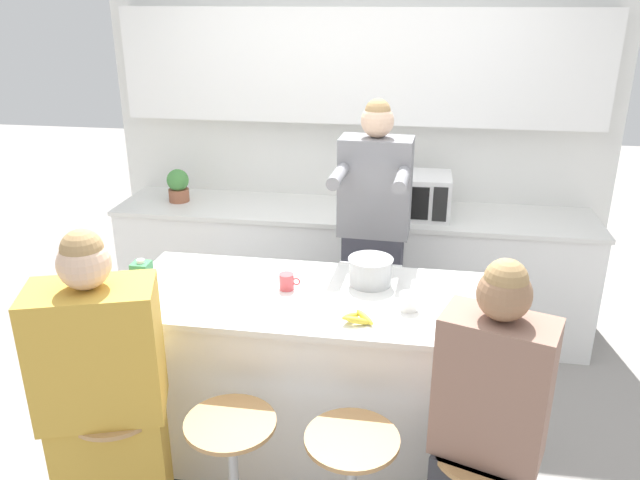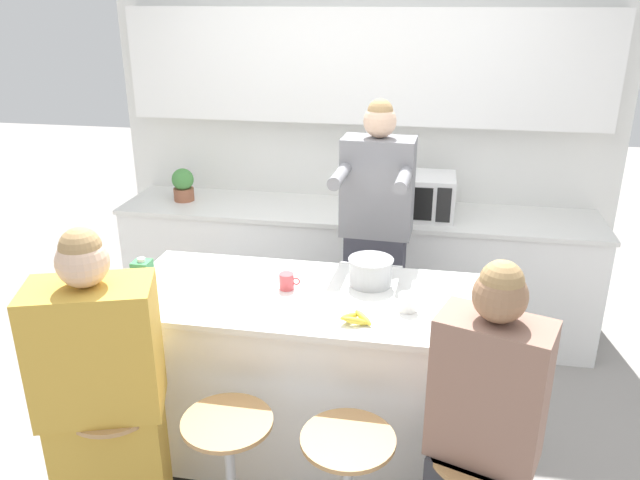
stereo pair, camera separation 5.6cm
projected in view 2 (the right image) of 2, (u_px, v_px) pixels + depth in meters
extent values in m
plane|color=gray|center=(317.00, 453.00, 3.31)|extent=(16.00, 16.00, 0.00)
cube|color=silver|center=(363.00, 134.00, 4.43)|extent=(3.53, 0.06, 2.70)
cube|color=white|center=(363.00, 66.00, 4.16)|extent=(3.25, 0.16, 0.75)
cube|color=white|center=(354.00, 271.00, 4.45)|extent=(3.25, 0.60, 0.86)
cube|color=silver|center=(355.00, 212.00, 4.29)|extent=(3.28, 0.63, 0.03)
cube|color=black|center=(317.00, 448.00, 3.30)|extent=(1.74, 0.66, 0.06)
cube|color=white|center=(317.00, 375.00, 3.14)|extent=(1.82, 0.74, 0.85)
cube|color=silver|center=(317.00, 297.00, 2.98)|extent=(1.86, 0.78, 0.03)
cylinder|color=#B7BABC|center=(123.00, 470.00, 2.73)|extent=(0.04, 0.04, 0.63)
cylinder|color=tan|center=(114.00, 408.00, 2.61)|extent=(0.37, 0.37, 0.02)
cylinder|color=tan|center=(227.00, 422.00, 2.52)|extent=(0.37, 0.37, 0.02)
cylinder|color=tan|center=(348.00, 440.00, 2.42)|extent=(0.37, 0.37, 0.02)
cylinder|color=tan|center=(479.00, 456.00, 2.33)|extent=(0.37, 0.37, 0.02)
cube|color=#383842|center=(373.00, 309.00, 3.78)|extent=(0.35, 0.24, 0.98)
cube|color=slate|center=(378.00, 187.00, 3.50)|extent=(0.41, 0.24, 0.56)
cylinder|color=slate|center=(340.00, 176.00, 3.25)|extent=(0.08, 0.31, 0.07)
cylinder|color=slate|center=(403.00, 180.00, 3.18)|extent=(0.08, 0.31, 0.07)
sphere|color=#DBB293|center=(380.00, 121.00, 3.37)|extent=(0.19, 0.19, 0.18)
sphere|color=#A37F51|center=(380.00, 112.00, 3.35)|extent=(0.15, 0.15, 0.14)
cube|color=gold|center=(114.00, 472.00, 2.71)|extent=(0.51, 0.39, 0.67)
cube|color=gold|center=(96.00, 349.00, 2.49)|extent=(0.55, 0.43, 0.56)
sphere|color=#DBB293|center=(82.00, 262.00, 2.35)|extent=(0.25, 0.25, 0.20)
sphere|color=#A37F51|center=(80.00, 248.00, 2.33)|extent=(0.20, 0.20, 0.16)
cube|color=#896656|center=(489.00, 390.00, 2.23)|extent=(0.44, 0.33, 0.57)
sphere|color=#936B4C|center=(500.00, 296.00, 2.09)|extent=(0.24, 0.24, 0.19)
sphere|color=#A37F51|center=(502.00, 282.00, 2.07)|extent=(0.19, 0.19, 0.15)
cylinder|color=#B7BABC|center=(371.00, 272.00, 3.06)|extent=(0.21, 0.21, 0.13)
cylinder|color=#B7BABC|center=(371.00, 260.00, 3.03)|extent=(0.22, 0.22, 0.01)
cylinder|color=#B7BABC|center=(345.00, 263.00, 3.06)|extent=(0.05, 0.01, 0.01)
cylinder|color=#B7BABC|center=(397.00, 267.00, 3.02)|extent=(0.05, 0.01, 0.01)
cylinder|color=silver|center=(497.00, 322.00, 2.64)|extent=(0.17, 0.17, 0.08)
cylinder|color=white|center=(408.00, 302.00, 2.81)|extent=(0.08, 0.08, 0.08)
torus|color=white|center=(420.00, 303.00, 2.80)|extent=(0.04, 0.01, 0.04)
cylinder|color=#DB4C51|center=(287.00, 281.00, 3.02)|extent=(0.07, 0.07, 0.08)
torus|color=#DB4C51|center=(296.00, 281.00, 3.01)|extent=(0.04, 0.01, 0.04)
ellipsoid|color=yellow|center=(355.00, 321.00, 2.68)|extent=(0.12, 0.05, 0.05)
ellipsoid|color=yellow|center=(349.00, 316.00, 2.72)|extent=(0.09, 0.11, 0.05)
ellipsoid|color=yellow|center=(363.00, 318.00, 2.71)|extent=(0.10, 0.11, 0.05)
cube|color=#38844C|center=(143.00, 278.00, 2.94)|extent=(0.08, 0.08, 0.17)
cylinder|color=white|center=(141.00, 260.00, 2.91)|extent=(0.04, 0.04, 0.02)
cube|color=white|center=(416.00, 195.00, 4.13)|extent=(0.50, 0.35, 0.28)
cube|color=black|center=(408.00, 203.00, 3.97)|extent=(0.31, 0.01, 0.22)
cube|color=black|center=(444.00, 205.00, 3.94)|extent=(0.09, 0.01, 0.23)
cylinder|color=#93563D|center=(184.00, 194.00, 4.48)|extent=(0.14, 0.14, 0.09)
sphere|color=#478942|center=(183.00, 179.00, 4.44)|extent=(0.16, 0.16, 0.16)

